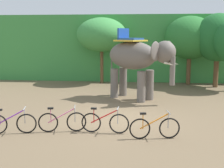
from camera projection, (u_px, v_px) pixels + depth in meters
ground_plane at (114, 119)px, 12.52m from camera, size 80.00×80.00×0.00m
foliage_hedge at (129, 47)px, 24.88m from camera, size 36.00×6.00×4.88m
tree_center_left at (102, 35)px, 21.29m from camera, size 3.51×3.51×4.63m
tree_center_right at (190, 38)px, 20.70m from camera, size 3.44×3.44×4.71m
tree_right at (218, 38)px, 19.60m from camera, size 2.94×2.94×4.82m
elephant at (137, 58)px, 15.98m from camera, size 3.97×3.35×3.78m
bike_purple at (12, 123)px, 10.59m from camera, size 1.68×0.55×0.92m
bike_pink at (62, 121)px, 10.81m from camera, size 1.69×0.54×0.92m
bike_red at (105, 122)px, 10.69m from camera, size 1.71×0.52×0.92m
bike_orange at (155, 128)px, 10.09m from camera, size 1.69×0.52×0.92m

